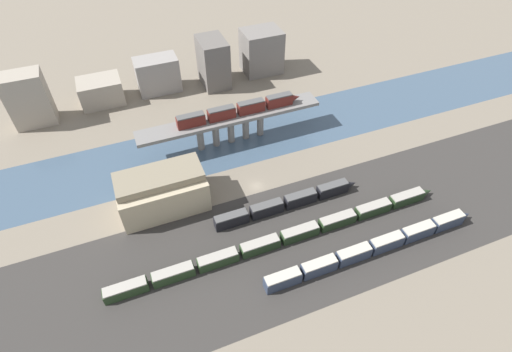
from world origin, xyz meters
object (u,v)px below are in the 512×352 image
Objects in this scene: train_yard_mid at (285,238)px; warehouse_building at (162,190)px; train_yard_far at (287,203)px; train_on_bridge at (239,109)px; train_yard_near at (374,247)px.

warehouse_building is at bearing 137.30° from train_yard_mid.
train_yard_mid is 12.84m from train_yard_far.
train_yard_far is 1.84× the size of warehouse_building.
train_on_bridge is at bearing 85.31° from train_yard_mid.
train_yard_near is at bearing -73.95° from train_on_bridge.
train_yard_far is (-15.16, 23.46, -0.03)m from train_yard_near.
train_yard_mid is at bearing -117.36° from train_yard_far.
warehouse_building is (-34.33, 14.85, 4.20)m from train_yard_far.
train_yard_near is at bearing -29.81° from train_yard_mid.
train_yard_near is 1.39× the size of train_yard_far.
train_on_bridge reaches higher than train_yard_far.
train_on_bridge is 37.82m from train_yard_far.
train_on_bridge reaches higher than train_yard_mid.
warehouse_building is at bearing 156.62° from train_yard_far.
train_yard_near is 62.73m from warehouse_building.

